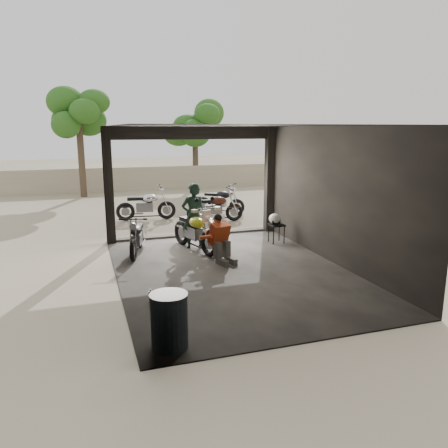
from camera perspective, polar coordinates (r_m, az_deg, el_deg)
ground at (r=9.83m, az=1.03°, el=-6.26°), size 80.00×80.00×0.00m
garage at (r=10.01m, az=0.03°, el=1.64°), size 7.00×7.13×3.20m
boundary_wall at (r=23.14m, az=-10.48°, el=5.88°), size 18.00×0.30×1.20m
tree_left at (r=21.31m, az=-18.53°, el=14.04°), size 2.20×2.20×5.60m
tree_right at (r=23.54m, az=-3.82°, el=13.38°), size 2.20×2.20×5.00m
main_bike at (r=11.37m, az=-3.87°, el=-0.49°), size 1.25×1.98×1.23m
left_bike at (r=11.25m, az=-11.34°, el=-1.38°), size 1.01×1.63×1.03m
outside_bike_a at (r=15.43m, az=-10.16°, el=2.73°), size 1.86×0.94×1.21m
outside_bike_b at (r=14.88m, az=-1.18°, el=2.46°), size 1.76×0.83×1.16m
outside_bike_c at (r=16.33m, az=-0.53°, el=3.32°), size 1.74×1.58×1.14m
rider at (r=11.55m, az=-4.01°, el=1.05°), size 0.66×0.44×1.76m
mechanic at (r=10.29m, az=-0.26°, el=-2.14°), size 0.76×0.91×1.13m
stool at (r=12.20m, az=6.87°, el=-0.38°), size 0.39×0.39×0.54m
helmet at (r=12.18m, az=6.63°, el=0.69°), size 0.41×0.42×0.30m
oil_drum at (r=6.49m, az=-7.16°, el=-12.57°), size 0.61×0.61×0.83m
sign_post at (r=15.08m, az=6.73°, el=6.14°), size 0.76×0.08×2.28m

